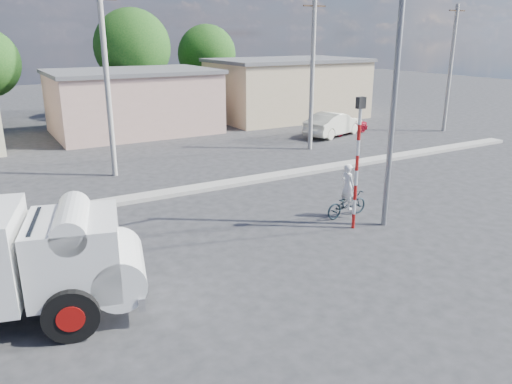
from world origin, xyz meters
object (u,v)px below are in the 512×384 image
cyclist (347,195)px  car_red (343,124)px  car_cream (334,124)px  traffic_pole (358,153)px  bicycle (347,204)px  streetlight (392,76)px

cyclist → car_red: size_ratio=0.44×
car_cream → cyclist: bearing=125.6°
car_cream → traffic_pole: size_ratio=1.04×
bicycle → car_cream: 14.88m
car_red → streetlight: bearing=136.1°
cyclist → car_cream: 14.88m
car_red → streetlight: 17.09m
bicycle → cyclist: cyclist is taller
cyclist → car_red: bearing=-42.6°
bicycle → car_red: (9.90, 12.25, 0.17)m
traffic_pole → streetlight: size_ratio=0.48×
cyclist → traffic_pole: bearing=148.7°
cyclist → traffic_pole: size_ratio=0.37×
cyclist → bicycle: bearing=-0.0°
cyclist → traffic_pole: traffic_pole is taller
bicycle → car_cream: bearing=-40.2°
car_red → cyclist: bearing=132.2°
bicycle → car_red: car_red is taller
cyclist → car_red: (9.90, 12.25, -0.18)m
traffic_pole → streetlight: (0.94, -0.30, 2.37)m
cyclist → streetlight: streetlight is taller
traffic_pole → streetlight: bearing=-17.7°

